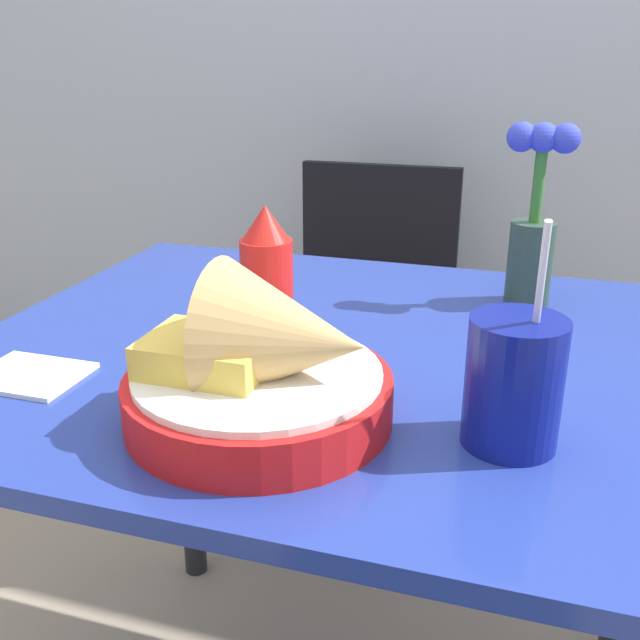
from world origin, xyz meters
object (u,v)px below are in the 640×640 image
drink_cup (513,387)px  flower_vase (534,226)px  food_basket (268,369)px  ketchup_bottle (267,277)px  chair_far_window (369,309)px

drink_cup → flower_vase: 0.45m
drink_cup → flower_vase: (0.00, 0.44, 0.06)m
food_basket → ketchup_bottle: 0.23m
chair_far_window → drink_cup: bearing=-69.2°
chair_far_window → food_basket: (0.13, -1.02, 0.30)m
food_basket → flower_vase: (0.25, 0.47, 0.06)m
chair_far_window → ketchup_bottle: (0.05, -0.81, 0.33)m
drink_cup → chair_far_window: bearing=110.8°
flower_vase → drink_cup: bearing=-90.2°
ketchup_bottle → food_basket: bearing=-68.7°
food_basket → flower_vase: flower_vase is taller
ketchup_bottle → drink_cup: bearing=-28.8°
drink_cup → flower_vase: bearing=89.8°
ketchup_bottle → drink_cup: (0.33, -0.18, -0.03)m
food_basket → ketchup_bottle: bearing=111.3°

